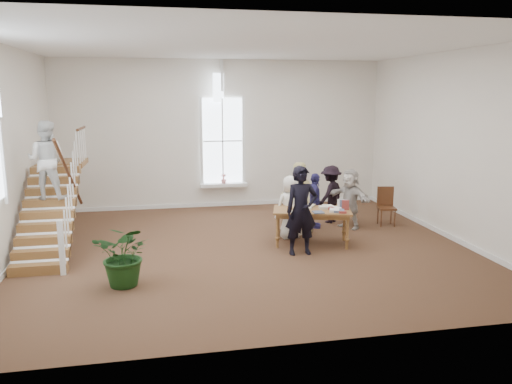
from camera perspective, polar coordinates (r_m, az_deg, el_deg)
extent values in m
plane|color=#462B1B|center=(11.51, -0.89, -6.46)|extent=(10.00, 10.00, 0.00)
plane|color=silver|center=(15.47, -3.88, 6.59)|extent=(10.00, 0.00, 10.00)
plane|color=silver|center=(6.70, 5.85, 0.40)|extent=(10.00, 0.00, 10.00)
plane|color=silver|center=(11.30, -26.82, 3.67)|extent=(0.00, 9.00, 9.00)
plane|color=silver|center=(12.89, 21.61, 4.89)|extent=(0.00, 9.00, 9.00)
plane|color=white|center=(11.01, -0.97, 16.45)|extent=(10.00, 10.00, 0.00)
cube|color=white|center=(15.49, -3.72, 0.82)|extent=(1.45, 0.28, 0.10)
plane|color=white|center=(15.43, -3.84, 5.84)|extent=(2.60, 0.00, 2.60)
plane|color=white|center=(15.36, -3.92, 11.79)|extent=(0.60, 0.60, 0.85)
cube|color=white|center=(15.77, -3.76, -1.37)|extent=(10.00, 0.04, 0.12)
imported|color=pink|center=(15.43, -3.71, 1.53)|extent=(0.17, 0.17, 0.30)
cube|color=brown|center=(10.84, -23.59, -8.03)|extent=(1.10, 0.30, 0.20)
cube|color=brown|center=(11.05, -23.34, -6.55)|extent=(1.10, 0.30, 0.20)
cube|color=brown|center=(11.28, -23.11, -5.12)|extent=(1.10, 0.30, 0.20)
cube|color=brown|center=(11.51, -22.88, -3.75)|extent=(1.10, 0.30, 0.20)
cube|color=brown|center=(11.75, -22.67, -2.43)|extent=(1.10, 0.30, 0.20)
cube|color=brown|center=(11.99, -22.46, -1.17)|extent=(1.10, 0.30, 0.20)
cube|color=brown|center=(12.24, -22.26, 0.04)|extent=(1.10, 0.30, 0.20)
cube|color=brown|center=(12.50, -22.07, 1.20)|extent=(1.10, 0.30, 0.20)
cube|color=brown|center=(12.76, -21.89, 2.32)|extent=(1.10, 0.30, 0.20)
cube|color=brown|center=(13.63, -21.22, 3.06)|extent=(1.10, 1.20, 0.12)
cube|color=white|center=(10.46, -21.33, -5.94)|extent=(0.10, 0.10, 1.10)
cylinder|color=#3E1C11|center=(11.50, -20.55, 1.76)|extent=(0.07, 2.74, 1.86)
imported|color=silver|center=(11.84, -22.81, 3.38)|extent=(0.94, 0.79, 1.72)
cube|color=brown|center=(11.70, 6.42, -2.12)|extent=(1.96, 1.33, 0.05)
cube|color=brown|center=(11.72, 6.41, -2.47)|extent=(1.81, 1.18, 0.10)
cylinder|color=brown|center=(11.47, 2.47, -4.52)|extent=(0.07, 0.07, 0.79)
cylinder|color=brown|center=(11.53, 10.39, -4.61)|extent=(0.07, 0.07, 0.79)
cylinder|color=brown|center=(12.13, 2.57, -3.63)|extent=(0.07, 0.07, 0.79)
cylinder|color=brown|center=(12.19, 10.05, -3.72)|extent=(0.07, 0.07, 0.79)
cube|color=silver|center=(11.93, 8.35, -1.65)|extent=(0.20, 0.23, 0.05)
cube|color=beige|center=(11.96, 8.07, -1.65)|extent=(0.34, 0.36, 0.04)
cube|color=tan|center=(11.99, 4.21, -1.56)|extent=(0.25, 0.27, 0.03)
cube|color=silver|center=(11.75, 9.03, -1.94)|extent=(0.17, 0.20, 0.02)
cube|color=#4C5972|center=(11.40, 7.13, -2.31)|extent=(0.23, 0.25, 0.02)
cube|color=maroon|center=(11.51, 9.72, -2.18)|extent=(0.17, 0.30, 0.05)
cube|color=white|center=(11.55, 8.95, -2.09)|extent=(0.29, 0.31, 0.06)
cube|color=#BFB299|center=(11.95, 4.88, -1.57)|extent=(0.24, 0.31, 0.04)
cube|color=silver|center=(11.83, 5.85, -1.75)|extent=(0.28, 0.27, 0.03)
cube|color=beige|center=(11.81, 7.67, -1.76)|extent=(0.20, 0.22, 0.06)
cube|color=tan|center=(11.98, 6.20, -1.57)|extent=(0.32, 0.35, 0.04)
cube|color=silver|center=(11.38, 4.11, -2.27)|extent=(0.22, 0.24, 0.02)
cube|color=#4C5972|center=(11.53, 9.47, -2.14)|extent=(0.30, 0.30, 0.05)
cube|color=maroon|center=(11.77, 8.69, -1.85)|extent=(0.22, 0.23, 0.05)
cube|color=white|center=(11.77, 9.25, -1.85)|extent=(0.15, 0.23, 0.05)
imported|color=black|center=(10.93, 5.20, -2.14)|extent=(0.73, 0.49, 1.96)
imported|color=silver|center=(12.17, 4.00, -1.72)|extent=(0.81, 0.58, 1.55)
imported|color=beige|center=(12.69, 4.74, -0.62)|extent=(0.93, 0.75, 1.80)
imported|color=navy|center=(13.18, 6.71, -0.99)|extent=(0.61, 0.92, 1.45)
imported|color=black|center=(13.77, 8.53, -0.24)|extent=(1.15, 1.11, 1.57)
imported|color=#BCB2A9|center=(13.28, 10.68, -0.75)|extent=(1.12, 1.50, 1.57)
imported|color=black|center=(9.50, -14.68, -6.94)|extent=(1.32, 1.24, 1.19)
cube|color=#3E1C11|center=(13.80, 14.71, -1.79)|extent=(0.52, 0.52, 0.05)
cube|color=#3E1C11|center=(13.93, 14.56, -0.46)|extent=(0.44, 0.12, 0.53)
cylinder|color=#3E1C11|center=(13.64, 14.12, -2.96)|extent=(0.04, 0.04, 0.47)
cylinder|color=#3E1C11|center=(13.73, 15.58, -2.94)|extent=(0.04, 0.04, 0.47)
cylinder|color=#3E1C11|center=(13.97, 13.76, -2.60)|extent=(0.04, 0.04, 0.47)
cylinder|color=#3E1C11|center=(14.07, 15.18, -2.58)|extent=(0.04, 0.04, 0.47)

